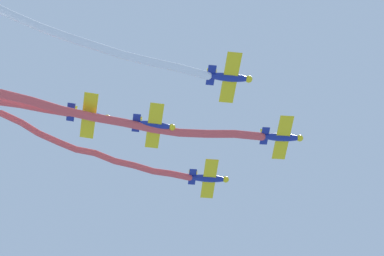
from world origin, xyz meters
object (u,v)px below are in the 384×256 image
(airplane_lead, at_px, (282,137))
(airplane_right_wing, at_px, (230,77))
(airplane_left_wing, at_px, (209,178))
(airplane_trail, at_px, (89,115))
(airplane_slot, at_px, (154,125))

(airplane_lead, height_order, airplane_right_wing, airplane_right_wing)
(airplane_left_wing, distance_m, airplane_trail, 16.93)
(airplane_right_wing, height_order, airplane_slot, airplane_right_wing)
(airplane_trail, bearing_deg, airplane_left_wing, 22.96)
(airplane_left_wing, height_order, airplane_right_wing, airplane_right_wing)
(airplane_left_wing, xyz_separation_m, airplane_right_wing, (8.70, 12.38, 0.70))
(airplane_trail, bearing_deg, airplane_lead, -3.60)
(airplane_lead, distance_m, airplane_left_wing, 10.71)
(airplane_left_wing, relative_size, airplane_slot, 0.98)
(airplane_left_wing, bearing_deg, airplane_trail, -150.81)
(airplane_right_wing, bearing_deg, airplane_trail, 154.75)
(airplane_lead, relative_size, airplane_left_wing, 0.99)
(airplane_left_wing, bearing_deg, airplane_slot, -132.36)
(airplane_right_wing, bearing_deg, airplane_slot, 136.33)
(airplane_lead, height_order, airplane_trail, airplane_trail)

